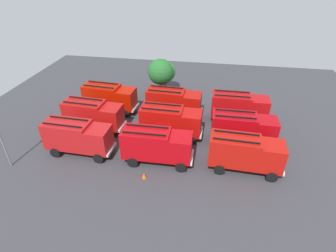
# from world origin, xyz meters

# --- Properties ---
(ground_plane) EXTENTS (54.40, 54.40, 0.00)m
(ground_plane) POSITION_xyz_m (0.00, 0.00, 0.00)
(ground_plane) COLOR #38383D
(fire_truck_0) EXTENTS (7.28, 2.96, 3.88)m
(fire_truck_0) POSITION_xyz_m (-8.86, -4.77, 2.15)
(fire_truck_0) COLOR red
(fire_truck_0) RESTS_ON ground
(fire_truck_1) EXTENTS (7.23, 2.82, 3.88)m
(fire_truck_1) POSITION_xyz_m (-0.36, -4.85, 2.15)
(fire_truck_1) COLOR #BB080E
(fire_truck_1) RESTS_ON ground
(fire_truck_2) EXTENTS (7.30, 3.02, 3.88)m
(fire_truck_2) POSITION_xyz_m (8.38, -4.64, 2.15)
(fire_truck_2) COLOR #BA120B
(fire_truck_2) RESTS_ON ground
(fire_truck_3) EXTENTS (7.34, 3.12, 3.88)m
(fire_truck_3) POSITION_xyz_m (-9.13, -0.05, 2.15)
(fire_truck_3) COLOR #B41210
(fire_truck_3) RESTS_ON ground
(fire_truck_4) EXTENTS (7.27, 2.92, 3.88)m
(fire_truck_4) POSITION_xyz_m (0.28, 0.07, 2.15)
(fire_truck_4) COLOR #BA0D09
(fire_truck_4) RESTS_ON ground
(fire_truck_5) EXTENTS (7.20, 2.75, 3.88)m
(fire_truck_5) POSITION_xyz_m (8.46, -0.14, 2.15)
(fire_truck_5) COLOR #B0070E
(fire_truck_5) RESTS_ON ground
(fire_truck_6) EXTENTS (7.38, 3.23, 3.88)m
(fire_truck_6) POSITION_xyz_m (-8.85, 4.86, 2.15)
(fire_truck_6) COLOR #B31103
(fire_truck_6) RESTS_ON ground
(fire_truck_7) EXTENTS (7.31, 3.03, 3.88)m
(fire_truck_7) POSITION_xyz_m (-0.09, 4.90, 2.15)
(fire_truck_7) COLOR #B00F08
(fire_truck_7) RESTS_ON ground
(fire_truck_8) EXTENTS (7.21, 2.78, 3.88)m
(fire_truck_8) POSITION_xyz_m (8.29, 4.99, 2.15)
(fire_truck_8) COLOR #B00D0F
(fire_truck_8) RESTS_ON ground
(firefighter_0) EXTENTS (0.26, 0.42, 1.60)m
(firefighter_0) POSITION_xyz_m (-0.45, 6.86, 0.88)
(firefighter_0) COLOR black
(firefighter_0) RESTS_ON ground
(firefighter_1) EXTENTS (0.46, 0.47, 1.80)m
(firefighter_1) POSITION_xyz_m (12.60, 1.94, 1.02)
(firefighter_1) COLOR black
(firefighter_1) RESTS_ON ground
(firefighter_2) EXTENTS (0.42, 0.28, 1.74)m
(firefighter_2) POSITION_xyz_m (-7.64, 2.69, 0.98)
(firefighter_2) COLOR black
(firefighter_2) RESTS_ON ground
(tree_0) EXTENTS (3.76, 3.76, 5.83)m
(tree_0) POSITION_xyz_m (-2.88, 10.52, 3.92)
(tree_0) COLOR brown
(tree_0) RESTS_ON ground
(tree_1) EXTENTS (3.24, 3.24, 5.02)m
(tree_1) POSITION_xyz_m (-2.51, 12.06, 3.38)
(tree_1) COLOR brown
(tree_1) RESTS_ON ground
(traffic_cone_0) EXTENTS (0.47, 0.47, 0.67)m
(traffic_cone_0) POSITION_xyz_m (8.98, -1.95, 0.34)
(traffic_cone_0) COLOR #F2600C
(traffic_cone_0) RESTS_ON ground
(traffic_cone_1) EXTENTS (0.41, 0.41, 0.58)m
(traffic_cone_1) POSITION_xyz_m (-1.08, -7.52, 0.29)
(traffic_cone_1) COLOR #F2600C
(traffic_cone_1) RESTS_ON ground
(traffic_cone_2) EXTENTS (0.44, 0.44, 0.62)m
(traffic_cone_2) POSITION_xyz_m (2.87, 2.00, 0.31)
(traffic_cone_2) COLOR #F2600C
(traffic_cone_2) RESTS_ON ground
(lamppost) EXTENTS (0.36, 0.36, 6.03)m
(lamppost) POSITION_xyz_m (-14.99, -8.01, 3.57)
(lamppost) COLOR slate
(lamppost) RESTS_ON ground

